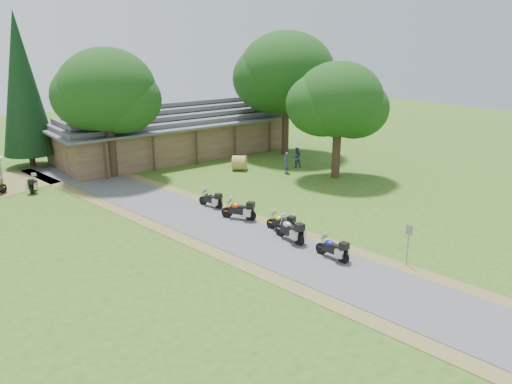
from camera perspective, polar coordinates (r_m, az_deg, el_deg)
ground at (r=24.83m, az=4.80°, el=-7.47°), size 120.00×120.00×0.00m
driveway at (r=27.39m, az=-1.62°, el=-5.00°), size 51.95×51.95×0.00m
lodge at (r=46.52m, az=-9.73°, el=7.14°), size 21.40×9.40×4.90m
motorcycle_row_a at (r=24.66m, az=8.72°, el=-6.27°), size 0.74×1.81×1.21m
motorcycle_row_b at (r=26.51m, az=3.86°, el=-4.23°), size 0.68×1.99×1.36m
motorcycle_row_c at (r=27.75m, az=2.89°, el=-3.40°), size 0.96×1.82×1.18m
motorcycle_row_d at (r=29.56m, az=-2.00°, el=-1.94°), size 1.55×1.98×1.32m
motorcycle_row_e at (r=31.89m, az=-5.20°, el=-0.73°), size 1.00×1.78×1.16m
motorcycle_carport_b at (r=38.39m, az=-24.10°, el=0.93°), size 1.24×1.81×1.18m
person_a at (r=39.76m, az=3.48°, el=3.56°), size 0.69×0.60×2.02m
person_b at (r=41.75m, az=4.64°, el=4.16°), size 0.67×0.58×1.97m
hay_bale at (r=40.83m, az=-1.91°, el=3.34°), size 1.62×1.62×1.19m
sign_post at (r=24.62m, az=16.97°, el=-5.83°), size 0.37×0.06×2.04m
oak_lodge_left at (r=39.56m, az=-16.53°, el=9.28°), size 7.30×7.30×10.78m
oak_lodge_right at (r=46.02m, az=3.45°, el=11.67°), size 8.67×8.67×11.94m
oak_driveway at (r=38.24m, az=9.36°, el=8.67°), size 6.61×6.61×9.69m
cedar_near at (r=45.18m, az=-25.08°, el=10.43°), size 4.16×4.16×12.57m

